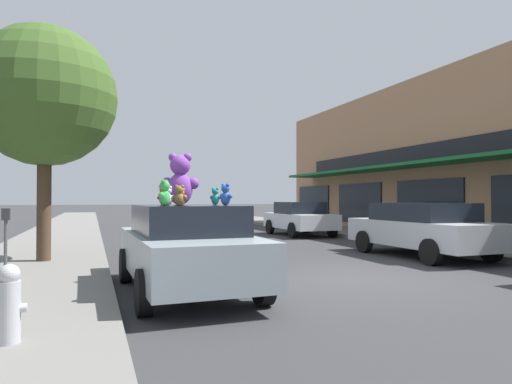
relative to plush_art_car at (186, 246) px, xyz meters
name	(u,v)px	position (x,y,z in m)	size (l,w,h in m)	color
ground_plane	(357,279)	(3.51, 0.19, -0.80)	(260.00, 260.00, 0.00)	#333335
sidewalk_near	(7,297)	(-2.75, 0.19, -0.72)	(3.14, 90.00, 0.16)	slate
plush_art_car	(186,246)	(0.00, 0.00, 0.00)	(2.04, 4.40, 1.50)	#8C999E
teddy_bear_giant	(180,180)	(-0.04, 0.35, 1.15)	(0.71, 0.49, 0.93)	purple
teddy_bear_orange	(181,197)	(-0.19, -0.55, 0.83)	(0.21, 0.16, 0.28)	orange
teddy_bear_blue	(226,195)	(0.58, -0.43, 0.88)	(0.22, 0.27, 0.37)	blue
teddy_bear_red	(163,197)	(-0.28, 0.78, 0.85)	(0.24, 0.16, 0.31)	red
teddy_bear_brown	(179,196)	(-0.27, -0.87, 0.86)	(0.24, 0.19, 0.32)	olive
teddy_bear_pink	(180,198)	(0.06, 0.91, 0.82)	(0.18, 0.14, 0.24)	pink
teddy_bear_white	(168,196)	(-0.38, -0.41, 0.85)	(0.24, 0.19, 0.32)	white
teddy_bear_teal	(215,196)	(0.63, 0.43, 0.86)	(0.21, 0.22, 0.33)	teal
teddy_bear_green	(165,193)	(-0.53, -1.09, 0.89)	(0.23, 0.29, 0.39)	green
teddy_bear_cream	(177,199)	(-0.02, 0.78, 0.81)	(0.17, 0.11, 0.22)	beige
parked_car_far_center	(422,228)	(7.11, 2.57, 0.01)	(2.09, 4.61, 1.49)	#B7B7BC
parked_car_far_right	(300,218)	(7.11, 10.51, -0.02)	(2.02, 4.09, 1.47)	silver
street_tree	(45,97)	(-2.58, 3.98, 3.21)	(3.30, 3.30, 5.52)	#473323
fire_hydrant	(9,304)	(-2.30, -2.62, -0.24)	(0.33, 0.22, 0.79)	#B2B2B7
parking_meter	(6,233)	(-3.03, 1.79, 0.17)	(0.14, 0.10, 1.27)	#4C4C51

